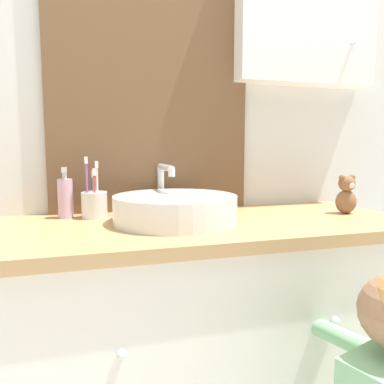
# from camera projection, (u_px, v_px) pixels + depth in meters

# --- Properties ---
(wall_back) EXTENTS (3.20, 0.18, 2.50)m
(wall_back) POSITION_uv_depth(u_px,v_px,m) (187.00, 102.00, 1.41)
(wall_back) COLOR silver
(wall_back) RESTS_ON ground_plane
(vanity_counter) EXTENTS (1.29, 0.55, 0.88)m
(vanity_counter) POSITION_uv_depth(u_px,v_px,m) (205.00, 353.00, 1.22)
(vanity_counter) COLOR silver
(vanity_counter) RESTS_ON ground_plane
(sink_basin) EXTENTS (0.38, 0.43, 0.17)m
(sink_basin) POSITION_uv_depth(u_px,v_px,m) (175.00, 208.00, 1.15)
(sink_basin) COLOR white
(sink_basin) RESTS_ON vanity_counter
(toothbrush_holder) EXTENTS (0.08, 0.08, 0.20)m
(toothbrush_holder) POSITION_uv_depth(u_px,v_px,m) (94.00, 203.00, 1.22)
(toothbrush_holder) COLOR silver
(toothbrush_holder) RESTS_ON vanity_counter
(soap_dispenser) EXTENTS (0.05, 0.05, 0.17)m
(soap_dispenser) POSITION_uv_depth(u_px,v_px,m) (65.00, 198.00, 1.22)
(soap_dispenser) COLOR #CCA3BC
(soap_dispenser) RESTS_ON vanity_counter
(teddy_bear) EXTENTS (0.07, 0.06, 0.14)m
(teddy_bear) POSITION_uv_depth(u_px,v_px,m) (346.00, 195.00, 1.30)
(teddy_bear) COLOR brown
(teddy_bear) RESTS_ON vanity_counter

